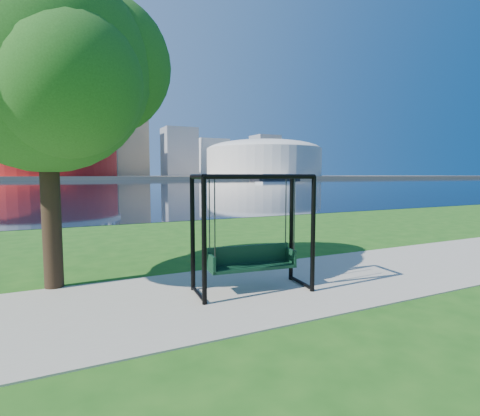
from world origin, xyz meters
TOP-DOWN VIEW (x-y plane):
  - ground at (0.00, 0.00)m, footprint 900.00×900.00m
  - path at (0.00, -0.50)m, footprint 120.00×4.00m
  - river at (0.00, 102.00)m, footprint 900.00×180.00m
  - far_bank at (0.00, 306.00)m, footprint 900.00×228.00m
  - stadium at (-10.00, 235.00)m, footprint 83.00×83.00m
  - arena at (135.00, 235.00)m, footprint 84.00×84.00m
  - skyline at (-4.27, 319.39)m, footprint 392.00×66.00m
  - swing at (-0.24, -0.57)m, footprint 2.56×1.32m
  - park_tree at (-4.11, 1.62)m, footprint 5.65×5.10m
  - barge at (115.97, 187.02)m, footprint 34.11×14.68m

SIDE VIEW (x-z plane):
  - ground at x=0.00m, z-range 0.00..0.00m
  - river at x=0.00m, z-range 0.00..0.02m
  - path at x=0.00m, z-range 0.00..0.03m
  - far_bank at x=0.00m, z-range 0.00..2.00m
  - swing at x=-0.24m, z-range -0.04..2.48m
  - barge at x=115.97m, z-range -0.16..3.15m
  - park_tree at x=-4.11m, z-range 1.36..8.38m
  - stadium at x=-10.00m, z-range -1.77..30.23m
  - arena at x=135.00m, z-range 2.59..29.15m
  - skyline at x=-4.27m, z-range -12.36..84.14m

